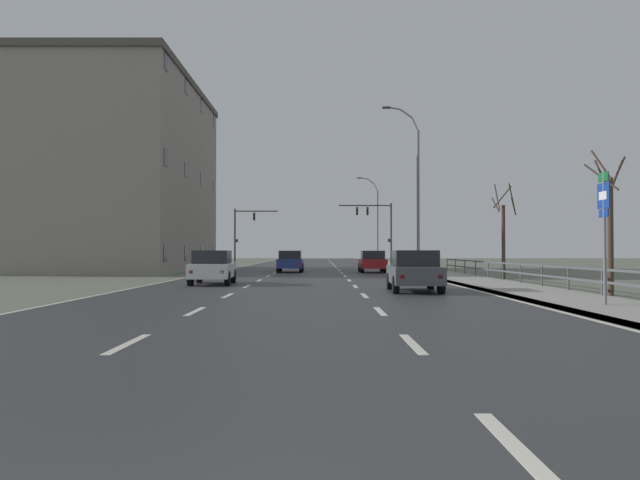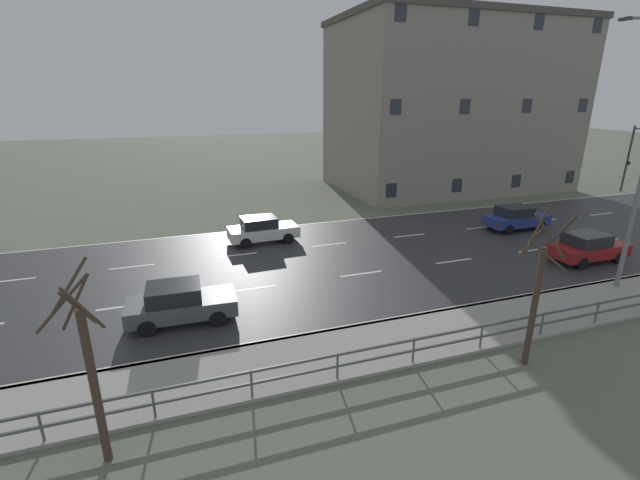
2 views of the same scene
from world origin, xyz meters
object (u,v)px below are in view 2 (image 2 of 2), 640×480
Objects in this scene: traffic_signal_left at (638,150)px; car_near_left at (516,218)px; car_distant at (262,229)px; brick_building at (450,106)px; car_near_right at (180,303)px; car_mid_centre at (588,247)px.

traffic_signal_left is 1.43× the size of car_near_left.
car_distant and car_near_left have the same top height.
brick_building is (-14.17, 3.97, 6.65)m from car_near_left.
car_near_left is at bearing 77.99° from car_distant.
car_near_left is (-5.71, 21.25, 0.00)m from car_near_right.
traffic_signal_left is at bearing 59.20° from brick_building.
brick_building is at bearing 117.04° from car_distant.
car_near_right is 32.80m from brick_building.
car_near_right is 0.20× the size of brick_building.
car_near_left is at bearing 106.75° from car_near_right.
car_mid_centre is (11.69, -18.68, -3.03)m from traffic_signal_left.
traffic_signal_left is 1.41× the size of car_distant.
car_distant is at bearing 151.36° from car_near_right.
car_near_right is 22.01m from car_near_left.
car_mid_centre is at bearing -12.91° from brick_building.
car_near_left is (2.78, 16.28, 0.00)m from car_distant.
brick_building is at bearing 164.64° from car_near_left.
car_near_left is at bearing 173.74° from car_mid_centre.
brick_building is at bearing 129.96° from car_near_right.
car_near_right is at bearing -32.68° from car_distant.
car_near_right is 20.62m from car_mid_centre.
car_near_left is 0.20× the size of brick_building.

